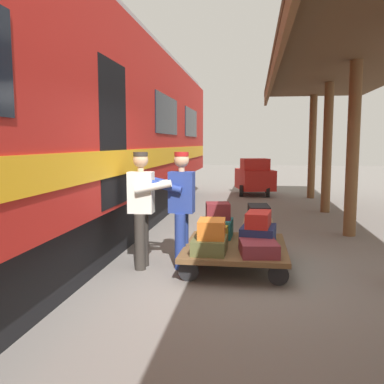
{
  "coord_description": "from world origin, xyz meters",
  "views": [
    {
      "loc": [
        -0.04,
        5.66,
        1.83
      ],
      "look_at": [
        0.81,
        -0.11,
        1.15
      ],
      "focal_mm": 39.3,
      "sensor_mm": 36.0,
      "label": 1
    }
  ],
  "objects_px": {
    "luggage_cart": "(235,248)",
    "suitcase_olive_duffel": "(210,245)",
    "suitcase_navy_fabric": "(258,236)",
    "suitcase_red_plastic": "(258,219)",
    "suitcase_black_hardshell": "(259,213)",
    "suitcase_tan_vintage": "(258,230)",
    "porter_in_overalls": "(180,205)",
    "suitcase_teal_softside": "(216,228)",
    "suitcase_burgundy_valise": "(258,248)",
    "suitcase_yellow_case": "(213,236)",
    "suitcase_maroon_trunk": "(218,211)",
    "train_car": "(14,127)",
    "suitcase_orange_carryall": "(212,229)",
    "baggage_tug": "(255,177)",
    "porter_by_door": "(143,206)"
  },
  "relations": [
    {
      "from": "suitcase_olive_duffel",
      "to": "baggage_tug",
      "type": "relative_size",
      "value": 0.31
    },
    {
      "from": "luggage_cart",
      "to": "suitcase_navy_fabric",
      "type": "distance_m",
      "value": 0.38
    },
    {
      "from": "suitcase_tan_vintage",
      "to": "baggage_tug",
      "type": "bearing_deg",
      "value": -89.71
    },
    {
      "from": "porter_by_door",
      "to": "suitcase_olive_duffel",
      "type": "bearing_deg",
      "value": 164.34
    },
    {
      "from": "train_car",
      "to": "suitcase_red_plastic",
      "type": "distance_m",
      "value": 3.77
    },
    {
      "from": "suitcase_olive_duffel",
      "to": "baggage_tug",
      "type": "xyz_separation_m",
      "value": [
        -0.62,
        -9.39,
        0.18
      ]
    },
    {
      "from": "suitcase_olive_duffel",
      "to": "suitcase_navy_fabric",
      "type": "relative_size",
      "value": 0.94
    },
    {
      "from": "suitcase_tan_vintage",
      "to": "suitcase_black_hardshell",
      "type": "height_order",
      "value": "suitcase_black_hardshell"
    },
    {
      "from": "suitcase_teal_softside",
      "to": "suitcase_burgundy_valise",
      "type": "bearing_deg",
      "value": 124.21
    },
    {
      "from": "suitcase_yellow_case",
      "to": "porter_in_overalls",
      "type": "distance_m",
      "value": 0.67
    },
    {
      "from": "luggage_cart",
      "to": "suitcase_olive_duffel",
      "type": "xyz_separation_m",
      "value": [
        0.33,
        0.49,
        0.15
      ]
    },
    {
      "from": "suitcase_maroon_trunk",
      "to": "train_car",
      "type": "bearing_deg",
      "value": 17.81
    },
    {
      "from": "suitcase_navy_fabric",
      "to": "porter_in_overalls",
      "type": "distance_m",
      "value": 1.22
    },
    {
      "from": "suitcase_navy_fabric",
      "to": "baggage_tug",
      "type": "distance_m",
      "value": 8.91
    },
    {
      "from": "suitcase_olive_duffel",
      "to": "suitcase_black_hardshell",
      "type": "relative_size",
      "value": 1.08
    },
    {
      "from": "suitcase_navy_fabric",
      "to": "porter_in_overalls",
      "type": "relative_size",
      "value": 0.37
    },
    {
      "from": "train_car",
      "to": "luggage_cart",
      "type": "height_order",
      "value": "train_car"
    },
    {
      "from": "suitcase_orange_carryall",
      "to": "suitcase_maroon_trunk",
      "type": "bearing_deg",
      "value": -89.94
    },
    {
      "from": "luggage_cart",
      "to": "suitcase_red_plastic",
      "type": "relative_size",
      "value": 3.16
    },
    {
      "from": "suitcase_olive_duffel",
      "to": "suitcase_teal_softside",
      "type": "relative_size",
      "value": 1.15
    },
    {
      "from": "train_car",
      "to": "suitcase_tan_vintage",
      "type": "height_order",
      "value": "train_car"
    },
    {
      "from": "luggage_cart",
      "to": "suitcase_teal_softside",
      "type": "height_order",
      "value": "suitcase_teal_softside"
    },
    {
      "from": "suitcase_burgundy_valise",
      "to": "suitcase_red_plastic",
      "type": "xyz_separation_m",
      "value": [
        0.0,
        -0.45,
        0.31
      ]
    },
    {
      "from": "train_car",
      "to": "luggage_cart",
      "type": "relative_size",
      "value": 11.68
    },
    {
      "from": "suitcase_teal_softside",
      "to": "porter_in_overalls",
      "type": "relative_size",
      "value": 0.3
    },
    {
      "from": "suitcase_navy_fabric",
      "to": "suitcase_red_plastic",
      "type": "relative_size",
      "value": 1.12
    },
    {
      "from": "suitcase_red_plastic",
      "to": "suitcase_tan_vintage",
      "type": "bearing_deg",
      "value": -90.15
    },
    {
      "from": "suitcase_black_hardshell",
      "to": "porter_in_overalls",
      "type": "relative_size",
      "value": 0.32
    },
    {
      "from": "suitcase_burgundy_valise",
      "to": "porter_in_overalls",
      "type": "bearing_deg",
      "value": -19.39
    },
    {
      "from": "suitcase_yellow_case",
      "to": "suitcase_maroon_trunk",
      "type": "relative_size",
      "value": 1.53
    },
    {
      "from": "suitcase_tan_vintage",
      "to": "train_car",
      "type": "bearing_deg",
      "value": 14.34
    },
    {
      "from": "train_car",
      "to": "suitcase_red_plastic",
      "type": "relative_size",
      "value": 36.94
    },
    {
      "from": "suitcase_tan_vintage",
      "to": "porter_in_overalls",
      "type": "relative_size",
      "value": 0.35
    },
    {
      "from": "porter_in_overalls",
      "to": "suitcase_red_plastic",
      "type": "bearing_deg",
      "value": -177.41
    },
    {
      "from": "suitcase_olive_duffel",
      "to": "suitcase_teal_softside",
      "type": "height_order",
      "value": "suitcase_teal_softside"
    },
    {
      "from": "suitcase_olive_duffel",
      "to": "suitcase_orange_carryall",
      "type": "distance_m",
      "value": 0.23
    },
    {
      "from": "luggage_cart",
      "to": "porter_in_overalls",
      "type": "height_order",
      "value": "porter_in_overalls"
    },
    {
      "from": "suitcase_tan_vintage",
      "to": "suitcase_maroon_trunk",
      "type": "distance_m",
      "value": 0.69
    },
    {
      "from": "suitcase_teal_softside",
      "to": "train_car",
      "type": "bearing_deg",
      "value": 17.48
    },
    {
      "from": "suitcase_burgundy_valise",
      "to": "porter_by_door",
      "type": "height_order",
      "value": "porter_by_door"
    },
    {
      "from": "suitcase_teal_softside",
      "to": "suitcase_olive_duffel",
      "type": "bearing_deg",
      "value": 90.0
    },
    {
      "from": "luggage_cart",
      "to": "suitcase_tan_vintage",
      "type": "height_order",
      "value": "suitcase_tan_vintage"
    },
    {
      "from": "suitcase_black_hardshell",
      "to": "suitcase_maroon_trunk",
      "type": "bearing_deg",
      "value": -1.25
    },
    {
      "from": "baggage_tug",
      "to": "porter_in_overalls",
      "type": "bearing_deg",
      "value": 83.08
    },
    {
      "from": "train_car",
      "to": "suitcase_black_hardshell",
      "type": "bearing_deg",
      "value": -165.51
    },
    {
      "from": "suitcase_olive_duffel",
      "to": "suitcase_tan_vintage",
      "type": "distance_m",
      "value": 1.18
    },
    {
      "from": "suitcase_teal_softside",
      "to": "porter_in_overalls",
      "type": "xyz_separation_m",
      "value": [
        0.47,
        0.57,
        0.44
      ]
    },
    {
      "from": "suitcase_teal_softside",
      "to": "porter_by_door",
      "type": "bearing_deg",
      "value": 34.24
    },
    {
      "from": "suitcase_black_hardshell",
      "to": "suitcase_olive_duffel",
      "type": "bearing_deg",
      "value": 55.77
    },
    {
      "from": "porter_by_door",
      "to": "suitcase_maroon_trunk",
      "type": "bearing_deg",
      "value": -145.43
    }
  ]
}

